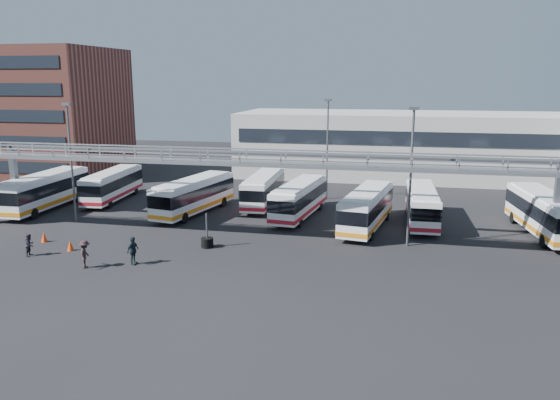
% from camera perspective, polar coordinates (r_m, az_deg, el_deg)
% --- Properties ---
extents(ground, '(140.00, 140.00, 0.00)m').
position_cam_1_polar(ground, '(36.81, -5.89, -6.76)').
color(ground, black).
rests_on(ground, ground).
extents(gantry, '(51.40, 5.15, 7.10)m').
position_cam_1_polar(gantry, '(40.92, -3.52, 3.20)').
color(gantry, gray).
rests_on(gantry, ground).
extents(apartment_building, '(18.00, 15.00, 16.00)m').
position_cam_1_polar(apartment_building, '(77.52, -23.54, 8.43)').
color(apartment_building, brown).
rests_on(apartment_building, ground).
extents(warehouse, '(42.00, 14.00, 8.00)m').
position_cam_1_polar(warehouse, '(71.46, 13.02, 5.66)').
color(warehouse, '#9E9E99').
rests_on(warehouse, ground).
extents(light_pole_left, '(0.70, 0.35, 10.21)m').
position_cam_1_polar(light_pole_left, '(49.49, -21.01, 4.27)').
color(light_pole_left, '#4C4F54').
rests_on(light_pole_left, ground).
extents(light_pole_mid, '(0.70, 0.35, 10.21)m').
position_cam_1_polar(light_pole_mid, '(40.51, 13.52, 3.10)').
color(light_pole_mid, '#4C4F54').
rests_on(light_pole_mid, ground).
extents(light_pole_back, '(0.70, 0.35, 10.21)m').
position_cam_1_polar(light_pole_back, '(55.80, 4.98, 5.88)').
color(light_pole_back, '#4C4F54').
rests_on(light_pole_back, ground).
extents(bus_0, '(2.83, 11.30, 3.42)m').
position_cam_1_polar(bus_0, '(56.05, -23.36, 0.96)').
color(bus_0, silver).
rests_on(bus_0, ground).
extents(bus_1, '(3.19, 10.30, 3.08)m').
position_cam_1_polar(bus_1, '(57.86, -17.10, 1.58)').
color(bus_1, silver).
rests_on(bus_1, ground).
extents(bus_3, '(4.51, 10.99, 3.25)m').
position_cam_1_polar(bus_3, '(50.56, -8.98, 0.58)').
color(bus_3, silver).
rests_on(bus_3, ground).
extents(bus_4, '(2.70, 10.25, 3.09)m').
position_cam_1_polar(bus_4, '(53.16, -1.74, 1.21)').
color(bus_4, silver).
rests_on(bus_4, ground).
extents(bus_5, '(3.61, 10.55, 3.14)m').
position_cam_1_polar(bus_5, '(48.68, 2.03, 0.19)').
color(bus_5, silver).
rests_on(bus_5, ground).
extents(bus_6, '(4.06, 10.87, 3.23)m').
position_cam_1_polar(bus_6, '(45.51, 9.07, -0.76)').
color(bus_6, silver).
rests_on(bus_6, ground).
extents(bus_7, '(2.62, 10.19, 3.08)m').
position_cam_1_polar(bus_7, '(48.00, 14.61, -0.43)').
color(bus_7, silver).
rests_on(bus_7, ground).
extents(bus_9, '(3.85, 11.26, 3.35)m').
position_cam_1_polar(bus_9, '(47.79, 25.86, -1.16)').
color(bus_9, silver).
rests_on(bus_9, ground).
extents(pedestrian_b, '(0.66, 0.82, 1.58)m').
position_cam_1_polar(pedestrian_b, '(42.05, -24.68, -4.28)').
color(pedestrian_b, '#231F2B').
rests_on(pedestrian_b, ground).
extents(pedestrian_c, '(1.05, 1.37, 1.87)m').
position_cam_1_polar(pedestrian_c, '(37.96, -19.70, -5.36)').
color(pedestrian_c, '#2C1D20').
rests_on(pedestrian_c, ground).
extents(pedestrian_d, '(0.66, 1.19, 1.92)m').
position_cam_1_polar(pedestrian_d, '(37.71, -15.12, -5.13)').
color(pedestrian_d, black).
rests_on(pedestrian_d, ground).
extents(cone_left, '(0.61, 0.61, 0.76)m').
position_cam_1_polar(cone_left, '(42.27, -21.07, -4.46)').
color(cone_left, '#E83D0C').
rests_on(cone_left, ground).
extents(cone_right, '(0.59, 0.59, 0.76)m').
position_cam_1_polar(cone_right, '(45.26, -23.43, -3.57)').
color(cone_right, '#E83D0C').
rests_on(cone_right, ground).
extents(tire_stack, '(0.90, 0.90, 2.58)m').
position_cam_1_polar(tire_stack, '(40.56, -7.62, -4.33)').
color(tire_stack, black).
rests_on(tire_stack, ground).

